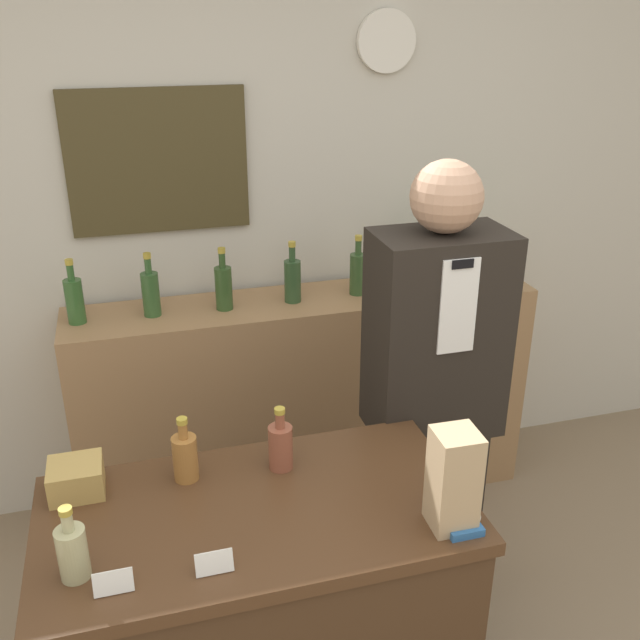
# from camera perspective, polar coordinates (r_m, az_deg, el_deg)

# --- Properties ---
(back_wall) EXTENTS (5.20, 0.09, 2.70)m
(back_wall) POSITION_cam_1_polar(r_m,az_deg,el_deg) (3.15, -5.32, 8.87)
(back_wall) COLOR beige
(back_wall) RESTS_ON ground_plane
(back_shelf) EXTENTS (2.03, 0.38, 1.01)m
(back_shelf) POSITION_cam_1_polar(r_m,az_deg,el_deg) (3.28, -1.09, -6.48)
(back_shelf) COLOR #9E754C
(back_shelf) RESTS_ON ground_plane
(display_counter) EXTENTS (1.15, 0.61, 0.93)m
(display_counter) POSITION_cam_1_polar(r_m,az_deg,el_deg) (2.29, -4.69, -23.92)
(display_counter) COLOR #422B19
(display_counter) RESTS_ON ground_plane
(shopkeeper) EXTENTS (0.44, 0.28, 1.74)m
(shopkeeper) POSITION_cam_1_polar(r_m,az_deg,el_deg) (2.53, 8.88, -7.18)
(shopkeeper) COLOR black
(shopkeeper) RESTS_ON ground_plane
(potted_plant) EXTENTS (0.24, 0.24, 0.31)m
(potted_plant) POSITION_cam_1_polar(r_m,az_deg,el_deg) (3.23, 11.95, 5.48)
(potted_plant) COLOR #9E998E
(potted_plant) RESTS_ON back_shelf
(paper_bag) EXTENTS (0.11, 0.11, 0.28)m
(paper_bag) POSITION_cam_1_polar(r_m,az_deg,el_deg) (1.86, 10.63, -12.46)
(paper_bag) COLOR tan
(paper_bag) RESTS_ON display_counter
(tape_dispenser) EXTENTS (0.09, 0.06, 0.07)m
(tape_dispenser) POSITION_cam_1_polar(r_m,az_deg,el_deg) (1.92, 11.58, -15.77)
(tape_dispenser) COLOR #2D66A8
(tape_dispenser) RESTS_ON display_counter
(price_card_left) EXTENTS (0.09, 0.02, 0.06)m
(price_card_left) POSITION_cam_1_polar(r_m,az_deg,el_deg) (1.79, -16.21, -19.52)
(price_card_left) COLOR white
(price_card_left) RESTS_ON display_counter
(price_card_right) EXTENTS (0.09, 0.02, 0.06)m
(price_card_right) POSITION_cam_1_polar(r_m,az_deg,el_deg) (1.79, -8.46, -18.66)
(price_card_right) COLOR white
(price_card_right) RESTS_ON display_counter
(gift_box) EXTENTS (0.15, 0.14, 0.09)m
(gift_box) POSITION_cam_1_polar(r_m,az_deg,el_deg) (2.11, -18.93, -11.87)
(gift_box) COLOR tan
(gift_box) RESTS_ON display_counter
(counter_bottle_0) EXTENTS (0.07, 0.07, 0.20)m
(counter_bottle_0) POSITION_cam_1_polar(r_m,az_deg,el_deg) (1.82, -19.20, -17.07)
(counter_bottle_0) COLOR tan
(counter_bottle_0) RESTS_ON display_counter
(counter_bottle_1) EXTENTS (0.07, 0.07, 0.20)m
(counter_bottle_1) POSITION_cam_1_polar(r_m,az_deg,el_deg) (2.07, -10.74, -10.65)
(counter_bottle_1) COLOR #A26A31
(counter_bottle_1) RESTS_ON display_counter
(counter_bottle_2) EXTENTS (0.07, 0.07, 0.20)m
(counter_bottle_2) POSITION_cam_1_polar(r_m,az_deg,el_deg) (2.08, -3.17, -9.98)
(counter_bottle_2) COLOR brown
(counter_bottle_2) RESTS_ON display_counter
(shelf_bottle_0) EXTENTS (0.07, 0.07, 0.26)m
(shelf_bottle_0) POSITION_cam_1_polar(r_m,az_deg,el_deg) (2.95, -19.05, 1.57)
(shelf_bottle_0) COLOR #2F5828
(shelf_bottle_0) RESTS_ON back_shelf
(shelf_bottle_1) EXTENTS (0.07, 0.07, 0.26)m
(shelf_bottle_1) POSITION_cam_1_polar(r_m,az_deg,el_deg) (2.94, -13.39, 2.17)
(shelf_bottle_1) COLOR #315529
(shelf_bottle_1) RESTS_ON back_shelf
(shelf_bottle_2) EXTENTS (0.07, 0.07, 0.26)m
(shelf_bottle_2) POSITION_cam_1_polar(r_m,az_deg,el_deg) (2.95, -7.72, 2.68)
(shelf_bottle_2) COLOR #2F4C23
(shelf_bottle_2) RESTS_ON back_shelf
(shelf_bottle_3) EXTENTS (0.07, 0.07, 0.26)m
(shelf_bottle_3) POSITION_cam_1_polar(r_m,az_deg,el_deg) (3.00, -2.21, 3.27)
(shelf_bottle_3) COLOR #2D4A28
(shelf_bottle_3) RESTS_ON back_shelf
(shelf_bottle_4) EXTENTS (0.07, 0.07, 0.26)m
(shelf_bottle_4) POSITION_cam_1_polar(r_m,az_deg,el_deg) (3.09, 3.04, 3.83)
(shelf_bottle_4) COLOR #324F27
(shelf_bottle_4) RESTS_ON back_shelf
(shelf_bottle_5) EXTENTS (0.07, 0.07, 0.26)m
(shelf_bottle_5) POSITION_cam_1_polar(r_m,az_deg,el_deg) (3.19, 8.00, 4.32)
(shelf_bottle_5) COLOR #275123
(shelf_bottle_5) RESTS_ON back_shelf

